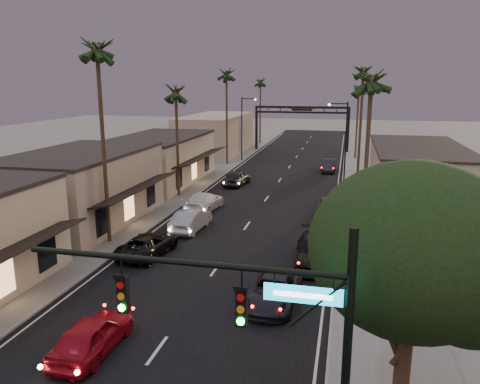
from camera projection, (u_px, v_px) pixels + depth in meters
The scene contains 29 objects.
ground at pixel (271, 192), 48.11m from camera, with size 200.00×200.00×0.00m, color slate.
road at pixel (278, 182), 52.85m from camera, with size 14.00×120.00×0.02m, color black.
sidewalk_left at pixel (215, 168), 61.56m from camera, with size 5.00×92.00×0.12m, color slate.
sidewalk_right at pixel (363, 174), 57.41m from camera, with size 5.00×92.00×0.12m, color slate.
storefront_mid at pixel (82, 189), 37.04m from camera, with size 8.00×14.00×5.50m, color gray.
storefront_far at pixel (160, 160), 52.27m from camera, with size 8.00×16.00×5.00m, color beige.
storefront_dist at pixel (216, 134), 73.98m from camera, with size 8.00×20.00×6.00m, color gray.
building_right at pixel (417, 174), 44.49m from camera, with size 8.00×18.00×5.00m, color gray.
traffic_signal at pixel (269, 327), 11.55m from camera, with size 8.51×0.22×7.80m.
corner_tree at pixel (415, 256), 13.79m from camera, with size 6.20×6.20×8.80m.
arch at pixel (302, 117), 75.31m from camera, with size 15.20×0.40×7.27m.
streetlight_right at pixel (343, 137), 50.13m from camera, with size 2.13×0.30×9.00m.
streetlight_left at pixel (244, 124), 65.48m from camera, with size 2.13×0.30×9.00m.
palm_lb at pixel (97, 44), 29.85m from camera, with size 3.20×3.20×15.20m.
palm_lc at pixel (176, 88), 43.80m from camera, with size 3.20×3.20×12.20m.
palm_ld at pixel (226, 71), 61.38m from camera, with size 3.20×3.20×14.20m.
palm_ra at pixel (372, 75), 28.44m from camera, with size 3.20×3.20×13.20m.
palm_rb at pixel (364, 68), 47.19m from camera, with size 3.20×3.20×14.20m.
palm_rc at pixel (359, 86), 66.61m from camera, with size 3.20×3.20×12.20m.
palm_far at pixel (261, 80), 83.36m from camera, with size 3.20×3.20×13.20m.
oncoming_red at pixel (92, 335), 19.36m from camera, with size 1.86×4.62×1.57m, color maroon.
oncoming_pickup at pixel (148, 244), 30.41m from camera, with size 2.39×5.18×1.44m, color black.
oncoming_silver at pixel (191, 220), 35.46m from camera, with size 1.70×4.89×1.61m, color #939398.
oncoming_white at pixel (204, 201), 41.05m from camera, with size 2.24×5.50×1.60m, color silver.
oncoming_dgrey at pixel (237, 178), 51.05m from camera, with size 1.98×4.92×1.68m, color black.
curbside_near at pixel (273, 290), 23.69m from camera, with size 2.38×5.15×1.43m, color black.
curbside_black at pixel (315, 251), 28.89m from camera, with size 2.37×5.83×1.69m, color black.
curbside_grey at pixel (330, 208), 38.82m from camera, with size 1.97×4.90×1.67m, color #505055.
curbside_far at pixel (328, 165), 58.95m from camera, with size 1.64×4.70×1.55m, color black.
Camera 1 is at (7.34, -6.37, 10.99)m, focal length 35.00 mm.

